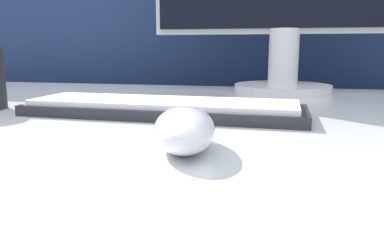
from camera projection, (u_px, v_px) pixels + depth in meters
name	position (u px, v px, depth m)	size (l,w,h in m)	color
partition_panel	(237.00, 111.00, 1.16)	(5.00, 0.03, 1.31)	navy
computer_mouse_near	(184.00, 129.00, 0.38)	(0.09, 0.13, 0.04)	white
keyboard	(163.00, 108.00, 0.57)	(0.43, 0.14, 0.02)	#28282D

